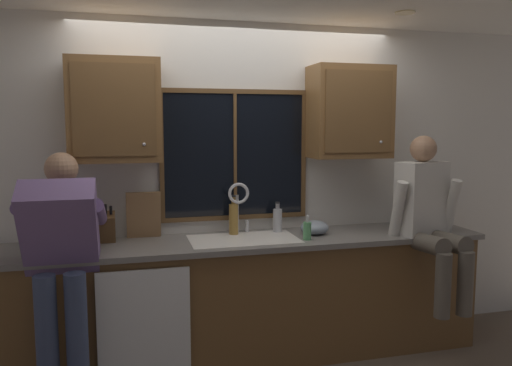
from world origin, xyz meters
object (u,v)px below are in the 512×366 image
Objects in this scene: knife_block at (107,228)px; cutting_board at (144,215)px; soap_dispenser at (307,230)px; mixing_bowl at (315,228)px; bottle_tall_clear at (277,220)px; person_sitting_on_counter at (429,212)px; bottle_green_glass at (234,218)px; person_standing at (61,254)px.

cutting_board reaches higher than knife_block.
soap_dispenser is at bearing -11.18° from knife_block.
bottle_tall_clear is (-0.26, 0.14, 0.05)m from mixing_bowl.
person_sitting_on_counter is at bearing -13.06° from cutting_board.
mixing_bowl is (1.55, -0.11, -0.06)m from knife_block.
cutting_board reaches higher than bottle_green_glass.
mixing_bowl is (1.80, 0.36, -0.00)m from person_standing.
bottle_tall_clear is at bearing 157.19° from person_sitting_on_counter.
knife_block reaches higher than soap_dispenser.
bottle_green_glass is at bearing -3.67° from cutting_board.
person_sitting_on_counter is at bearing 1.31° from person_standing.
cutting_board is at bearing 15.92° from knife_block.
person_sitting_on_counter reaches higher than cutting_board.
knife_block reaches higher than mixing_bowl.
person_standing is 8.59× the size of soap_dispenser.
bottle_tall_clear reaches higher than mixing_bowl.
bottle_green_glass is at bearing -179.43° from bottle_tall_clear.
cutting_board is (-2.08, 0.48, -0.01)m from person_sitting_on_counter.
bottle_green_glass is at bearing 162.66° from person_sitting_on_counter.
soap_dispenser is at bearing -67.57° from bottle_tall_clear.
knife_block is at bearing -164.08° from cutting_board.
person_standing is 5.18× the size of bottle_green_glass.
bottle_green_glass is (0.94, 0.03, 0.02)m from knife_block.
soap_dispenser is 0.60× the size of bottle_green_glass.
mixing_bowl is (-0.80, 0.30, -0.13)m from person_sitting_on_counter.
bottle_green_glass reaches higher than knife_block.
soap_dispenser reaches higher than mixing_bowl.
mixing_bowl is (1.28, -0.18, -0.13)m from cutting_board.
person_standing is at bearing -168.68° from mixing_bowl.
person_sitting_on_counter is at bearing -20.72° from mixing_bowl.
bottle_green_glass is (-0.61, 0.14, 0.08)m from mixing_bowl.
person_sitting_on_counter is at bearing -7.79° from soap_dispenser.
mixing_bowl is at bearing -3.91° from knife_block.
person_sitting_on_counter is 1.48m from bottle_green_glass.
person_sitting_on_counter is 1.15m from bottle_tall_clear.
person_standing is at bearing -161.99° from bottle_tall_clear.
person_sitting_on_counter is 5.73× the size of mixing_bowl.
mixing_bowl is 1.19× the size of soap_dispenser.
soap_dispenser is at bearing 172.21° from person_sitting_on_counter.
knife_block is 0.94m from bottle_green_glass.
cutting_board is 1.22m from soap_dispenser.
bottle_green_glass reaches higher than soap_dispenser.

